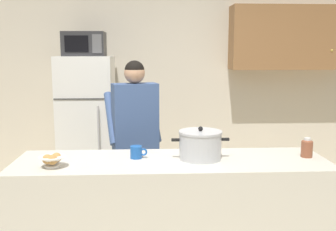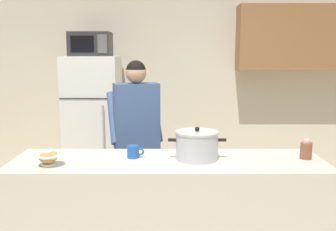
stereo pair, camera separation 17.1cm
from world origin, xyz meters
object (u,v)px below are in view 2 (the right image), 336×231
Objects in this scene: microwave at (91,44)px; person_near_pot at (136,126)px; bottle_near_edge at (306,149)px; refrigerator at (94,125)px; cooking_pot at (197,145)px; bread_bowl at (49,159)px; coffee_mug at (133,152)px.

person_near_pot is (0.61, -1.02, -0.79)m from microwave.
bottle_near_edge is (1.96, -1.80, -0.82)m from microwave.
refrigerator reaches higher than person_near_pot.
bottle_near_edge is (1.35, -0.77, -0.03)m from person_near_pot.
person_near_pot reaches higher than cooking_pot.
bottle_near_edge is (0.83, 0.01, -0.03)m from cooking_pot.
person_near_pot is 1.11m from bread_bowl.
refrigerator is 2.16m from cooking_pot.
coffee_mug is (-0.48, 0.04, -0.06)m from cooking_pot.
microwave is 1.09× the size of cooking_pot.
refrigerator reaches higher than coffee_mug.
microwave is at bearing 91.85° from bread_bowl.
coffee_mug is at bearing -69.87° from microwave.
coffee_mug is (0.65, -1.79, 0.13)m from refrigerator.
person_near_pot is 0.75m from coffee_mug.
cooking_pot is at bearing -56.45° from person_near_pot.
bread_bowl reaches higher than coffee_mug.
person_near_pot is 8.52× the size of bread_bowl.
refrigerator is 0.98m from microwave.
cooking_pot is 3.35× the size of coffee_mug.
coffee_mug is 0.68× the size of bread_bowl.
microwave is 3.16× the size of bottle_near_edge.
cooking_pot is at bearing -58.25° from refrigerator.
bread_bowl is (-0.58, -0.22, 0.00)m from coffee_mug.
person_near_pot is at bearing -59.64° from refrigerator.
cooking_pot is 0.49m from coffee_mug.
person_near_pot reaches higher than bread_bowl.
cooking_pot is 2.89× the size of bottle_near_edge.
refrigerator is 3.82× the size of cooking_pot.
refrigerator is at bearing 137.15° from bottle_near_edge.
refrigerator reaches higher than cooking_pot.
cooking_pot is (0.52, -0.78, 0.00)m from person_near_pot.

